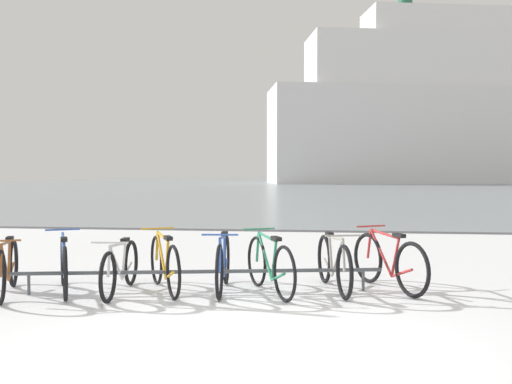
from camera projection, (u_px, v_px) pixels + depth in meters
The scene contains 11 objects.
ground at pixel (317, 186), 58.65m from camera, with size 80.00×132.00×0.08m.
bike_rack at pixel (199, 272), 7.50m from camera, with size 4.81×0.94×0.31m.
bicycle_0 at pixel (7, 268), 7.35m from camera, with size 0.75×1.64×0.77m.
bicycle_1 at pixel (64, 265), 7.51m from camera, with size 0.83×1.57×0.80m.
bicycle_2 at pixel (120, 268), 7.45m from camera, with size 0.46×1.72×0.74m.
bicycle_3 at pixel (164, 264), 7.57m from camera, with size 0.85×1.54×0.81m.
bicycle_4 at pixel (223, 264), 7.56m from camera, with size 0.46×1.69×0.82m.
bicycle_5 at pixel (270, 265), 7.45m from camera, with size 0.80×1.54×0.82m.
bicycle_6 at pixel (334, 264), 7.62m from camera, with size 0.56×1.73×0.81m.
bicycle_7 at pixel (388, 262), 7.69m from camera, with size 0.86×1.58×0.83m.
ferry_ship at pixel (456, 112), 71.23m from camera, with size 48.29×19.54×26.43m.
Camera 1 is at (0.63, -5.07, 1.62)m, focal length 39.98 mm.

